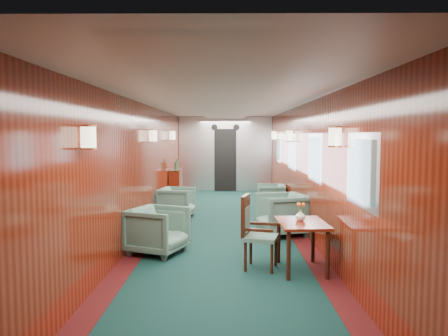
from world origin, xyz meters
name	(u,v)px	position (x,y,z in m)	size (l,w,h in m)	color
room	(224,145)	(0.00, 0.00, 1.63)	(12.00, 12.10, 2.40)	black
bulkhead	(225,154)	(0.00, 5.91, 1.18)	(2.98, 0.17, 2.39)	silver
windows_right	(301,154)	(1.49, 0.25, 1.45)	(0.02, 8.60, 0.80)	#BABCC1
wall_sconces	(224,136)	(0.00, 0.57, 1.79)	(2.97, 7.97, 0.25)	beige
dining_table	(302,230)	(1.07, -2.35, 0.56)	(0.66, 0.91, 0.66)	#651C0D
side_chair	(254,229)	(0.43, -2.24, 0.55)	(0.54, 0.56, 1.01)	#1D453C
credenza	(176,185)	(-1.34, 3.78, 0.45)	(0.31, 0.98, 1.15)	#651C0D
flower_vase	(300,215)	(1.06, -2.26, 0.74)	(0.14, 0.14, 0.14)	white
armchair_left_near	(158,230)	(-1.00, -1.51, 0.36)	(0.77, 0.79, 0.72)	#1D453C
armchair_left_far	(177,202)	(-1.04, 1.39, 0.33)	(0.71, 0.73, 0.67)	#1D453C
armchair_right_near	(282,214)	(1.07, -0.25, 0.38)	(0.81, 0.83, 0.76)	#1D453C
armchair_right_far	(271,197)	(1.12, 2.40, 0.31)	(0.66, 0.68, 0.62)	#1D453C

